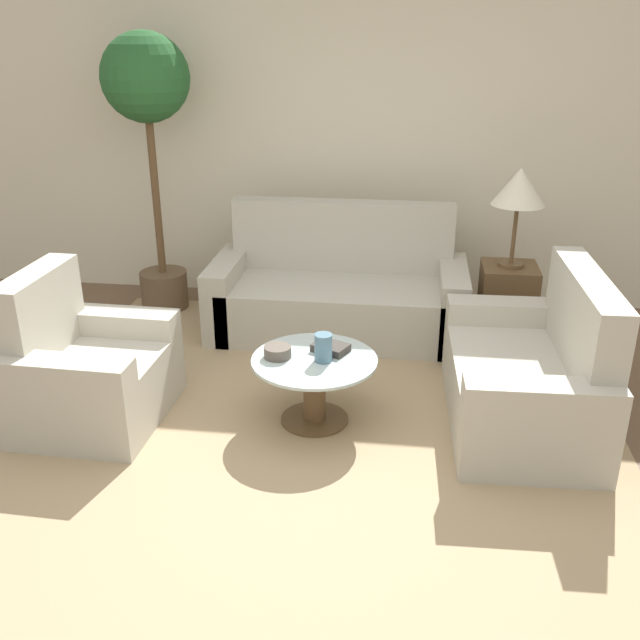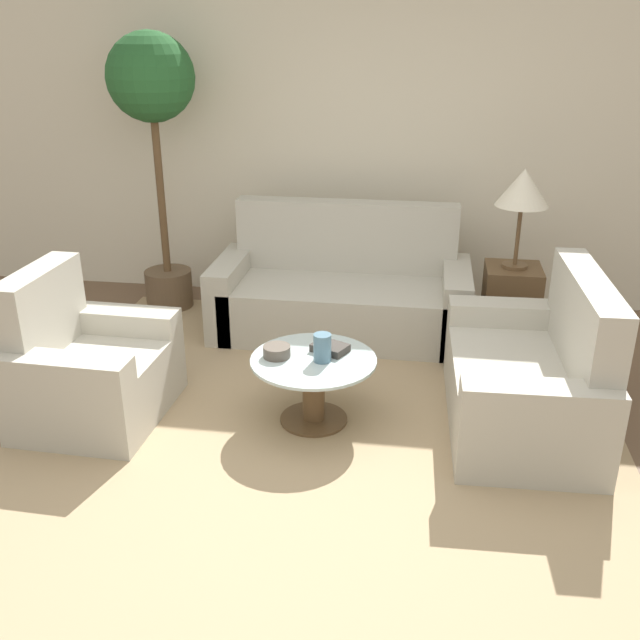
{
  "view_description": "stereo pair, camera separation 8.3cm",
  "coord_description": "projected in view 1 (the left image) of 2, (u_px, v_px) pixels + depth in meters",
  "views": [
    {
      "loc": [
        0.56,
        -3.03,
        2.22
      ],
      "look_at": [
        0.05,
        0.87,
        0.55
      ],
      "focal_mm": 40.0,
      "sensor_mm": 36.0,
      "label": 1
    },
    {
      "loc": [
        0.65,
        -3.02,
        2.22
      ],
      "look_at": [
        0.05,
        0.87,
        0.55
      ],
      "focal_mm": 40.0,
      "sensor_mm": 36.0,
      "label": 2
    }
  ],
  "objects": [
    {
      "name": "vase",
      "position": [
        323.0,
        348.0,
        4.05
      ],
      "size": [
        0.1,
        0.1,
        0.17
      ],
      "color": "slate",
      "rests_on": "coffee_table"
    },
    {
      "name": "armchair",
      "position": [
        85.0,
        374.0,
        4.21
      ],
      "size": [
        0.8,
        0.92,
        0.91
      ],
      "rotation": [
        0.0,
        0.0,
        1.54
      ],
      "color": "#B2AD9E",
      "rests_on": "ground_plane"
    },
    {
      "name": "rug",
      "position": [
        315.0,
        420.0,
        4.26
      ],
      "size": [
        3.58,
        3.62,
        0.01
      ],
      "color": "tan",
      "rests_on": "ground_plane"
    },
    {
      "name": "table_lamp",
      "position": [
        519.0,
        189.0,
        4.9
      ],
      "size": [
        0.37,
        0.37,
        0.7
      ],
      "color": "brown",
      "rests_on": "side_table"
    },
    {
      "name": "bowl",
      "position": [
        278.0,
        352.0,
        4.11
      ],
      "size": [
        0.16,
        0.16,
        0.07
      ],
      "color": "brown",
      "rests_on": "coffee_table"
    },
    {
      "name": "sofa_main",
      "position": [
        339.0,
        293.0,
        5.43
      ],
      "size": [
        1.9,
        0.83,
        0.95
      ],
      "color": "#B2AD9E",
      "rests_on": "ground_plane"
    },
    {
      "name": "book_stack",
      "position": [
        331.0,
        348.0,
        4.19
      ],
      "size": [
        0.24,
        0.21,
        0.05
      ],
      "rotation": [
        0.0,
        0.0,
        -0.45
      ],
      "color": "#38332D",
      "rests_on": "coffee_table"
    },
    {
      "name": "wall_back",
      "position": [
        344.0,
        143.0,
        5.74
      ],
      "size": [
        10.0,
        0.06,
        2.6
      ],
      "color": "beige",
      "rests_on": "ground_plane"
    },
    {
      "name": "coffee_table",
      "position": [
        314.0,
        381.0,
        4.16
      ],
      "size": [
        0.73,
        0.73,
        0.41
      ],
      "color": "brown",
      "rests_on": "ground_plane"
    },
    {
      "name": "potted_plant",
      "position": [
        148.0,
        111.0,
        5.33
      ],
      "size": [
        0.66,
        0.66,
        2.15
      ],
      "color": "brown",
      "rests_on": "ground_plane"
    },
    {
      "name": "side_table",
      "position": [
        507.0,
        303.0,
        5.23
      ],
      "size": [
        0.39,
        0.39,
        0.58
      ],
      "color": "brown",
      "rests_on": "ground_plane"
    },
    {
      "name": "loveseat",
      "position": [
        535.0,
        379.0,
        4.14
      ],
      "size": [
        0.84,
        1.35,
        0.93
      ],
      "rotation": [
        0.0,
        0.0,
        -1.54
      ],
      "color": "#B2AD9E",
      "rests_on": "ground_plane"
    },
    {
      "name": "ground_plane",
      "position": [
        288.0,
        482.0,
        3.7
      ],
      "size": [
        14.0,
        14.0,
        0.0
      ],
      "primitive_type": "plane",
      "color": "brown"
    }
  ]
}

